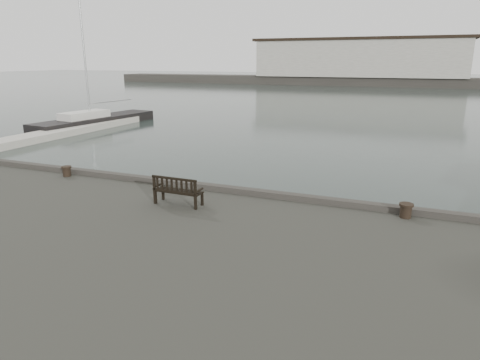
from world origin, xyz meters
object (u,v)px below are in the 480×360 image
(bollard_left, at_px, (67,171))
(bollard_right, at_px, (406,211))
(yacht_b, at_px, (96,123))
(bench, at_px, (178,196))

(bollard_left, bearing_deg, bollard_right, 0.43)
(yacht_b, bearing_deg, bench, -38.34)
(bench, height_order, yacht_b, yacht_b)
(bollard_right, distance_m, yacht_b, 32.22)
(bollard_right, bearing_deg, bollard_left, -179.57)
(bench, relative_size, yacht_b, 0.09)
(bench, distance_m, yacht_b, 28.40)
(bollard_left, relative_size, bollard_right, 0.94)
(bench, relative_size, bollard_right, 3.72)
(yacht_b, bearing_deg, bollard_right, -28.86)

